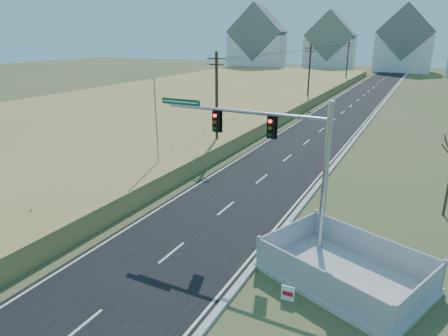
% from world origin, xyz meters
% --- Properties ---
extents(ground, '(260.00, 260.00, 0.00)m').
position_xyz_m(ground, '(0.00, 0.00, 0.00)').
color(ground, '#3F4F26').
rests_on(ground, ground).
extents(road, '(8.00, 180.00, 0.06)m').
position_xyz_m(road, '(0.00, 50.00, 0.03)').
color(road, black).
rests_on(road, ground).
extents(curb, '(0.30, 180.00, 0.18)m').
position_xyz_m(curb, '(4.15, 50.00, 0.09)').
color(curb, '#B2AFA8').
rests_on(curb, ground).
extents(reed_marsh, '(38.00, 110.00, 1.30)m').
position_xyz_m(reed_marsh, '(-24.00, 40.00, 0.65)').
color(reed_marsh, tan).
rests_on(reed_marsh, ground).
extents(utility_pole_near, '(1.80, 0.26, 9.00)m').
position_xyz_m(utility_pole_near, '(-6.50, 15.00, 4.68)').
color(utility_pole_near, '#422D1E').
rests_on(utility_pole_near, ground).
extents(utility_pole_mid, '(1.80, 0.26, 9.00)m').
position_xyz_m(utility_pole_mid, '(-6.50, 45.00, 4.68)').
color(utility_pole_mid, '#422D1E').
rests_on(utility_pole_mid, ground).
extents(utility_pole_far, '(1.80, 0.26, 9.00)m').
position_xyz_m(utility_pole_far, '(-6.50, 75.00, 4.68)').
color(utility_pole_far, '#422D1E').
rests_on(utility_pole_far, ground).
extents(condo_nw, '(17.69, 13.38, 19.05)m').
position_xyz_m(condo_nw, '(-38.00, 100.00, 7.70)').
color(condo_nw, silver).
rests_on(condo_nw, ground).
extents(condo_nnw, '(14.93, 11.17, 17.03)m').
position_xyz_m(condo_nnw, '(-18.00, 108.00, 6.94)').
color(condo_nnw, silver).
rests_on(condo_nnw, ground).
extents(condo_n, '(15.27, 10.20, 18.54)m').
position_xyz_m(condo_n, '(2.00, 112.00, 7.61)').
color(condo_n, silver).
rests_on(condo_n, ground).
extents(traffic_signal_mast, '(9.57, 0.65, 7.61)m').
position_xyz_m(traffic_signal_mast, '(4.60, 1.62, 4.63)').
color(traffic_signal_mast, '#9EA0A5').
rests_on(traffic_signal_mast, ground).
extents(fence_enclosure, '(7.99, 6.77, 1.55)m').
position_xyz_m(fence_enclosure, '(8.13, -0.37, 0.30)').
color(fence_enclosure, '#B7B5AD').
rests_on(fence_enclosure, ground).
extents(open_sign, '(0.55, 0.08, 0.69)m').
position_xyz_m(open_sign, '(6.35, -2.93, 0.36)').
color(open_sign, white).
rests_on(open_sign, ground).
extents(flagpole, '(0.34, 0.34, 7.55)m').
position_xyz_m(flagpole, '(-7.00, 6.64, 3.01)').
color(flagpole, '#B7B5AD').
rests_on(flagpole, ground).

